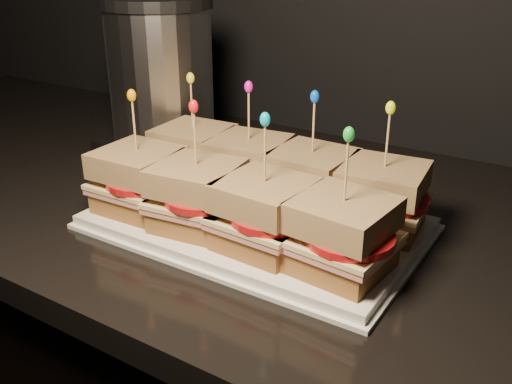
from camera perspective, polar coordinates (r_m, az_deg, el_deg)
The scene contains 63 objects.
granite_slab at distance 0.81m, azimuth 12.71°, elevation -4.93°, with size 2.59×0.71×0.04m, color black.
platter at distance 0.78m, azimuth 0.00°, elevation -3.11°, with size 0.43×0.26×0.02m, color white.
platter_rim at distance 0.78m, azimuth 0.00°, elevation -3.50°, with size 0.44×0.28×0.01m, color white.
sandwich_0_bread_bot at distance 0.89m, azimuth -6.15°, elevation 2.06°, with size 0.10×0.10×0.03m, color brown.
sandwich_0_ham at distance 0.89m, azimuth -6.19°, elevation 3.12°, with size 0.11×0.11×0.01m, color #C87165.
sandwich_0_cheese at distance 0.89m, azimuth -6.21°, elevation 3.55°, with size 0.11×0.11×0.01m, color #EFD48F.
sandwich_0_tomato at distance 0.87m, azimuth -5.86°, elevation 3.75°, with size 0.10×0.10×0.01m, color #B61416.
sandwich_0_bread_top at distance 0.88m, azimuth -6.30°, elevation 5.35°, with size 0.10×0.10×0.03m, color #4E2B0B.
sandwich_0_pick at distance 0.86m, azimuth -6.44°, elevation 8.33°, with size 0.00×0.00×0.09m, color tan.
sandwich_0_frill at distance 0.85m, azimuth -6.58°, elevation 11.25°, with size 0.01×0.01×0.02m, color yellow.
sandwich_1_bread_bot at distance 0.84m, azimuth -0.69°, elevation 0.70°, with size 0.10×0.10×0.03m, color brown.
sandwich_1_ham at distance 0.83m, azimuth -0.70°, elevation 1.83°, with size 0.11×0.11×0.01m, color #C87165.
sandwich_1_cheese at distance 0.83m, azimuth -0.70°, elevation 2.28°, with size 0.11×0.11×0.01m, color #EFD48F.
sandwich_1_tomato at distance 0.82m, azimuth -0.23°, elevation 2.47°, with size 0.10×0.10×0.01m, color #B61416.
sandwich_1_bread_top at distance 0.82m, azimuth -0.71°, elevation 4.18°, with size 0.10×0.10×0.03m, color #4E2B0B.
sandwich_1_pick at distance 0.80m, azimuth -0.73°, elevation 7.36°, with size 0.00×0.00×0.09m, color tan.
sandwich_1_frill at distance 0.79m, azimuth -0.74°, elevation 10.48°, with size 0.01×0.01×0.02m, color #CF149B.
sandwich_2_bread_bot at distance 0.79m, azimuth 5.46°, elevation -0.84°, with size 0.10×0.10×0.03m, color brown.
sandwich_2_ham at distance 0.79m, azimuth 5.51°, elevation 0.35°, with size 0.11×0.11×0.01m, color #C87165.
sandwich_2_cheese at distance 0.78m, azimuth 5.53°, elevation 0.82°, with size 0.11×0.11×0.01m, color #EFD48F.
sandwich_2_tomato at distance 0.77m, azimuth 6.14°, elevation 1.00°, with size 0.10×0.10×0.01m, color #B61416.
sandwich_2_bread_top at distance 0.77m, azimuth 5.61°, elevation 2.82°, with size 0.10×0.10×0.03m, color #4E2B0B.
sandwich_2_pick at distance 0.76m, azimuth 5.76°, elevation 6.17°, with size 0.00×0.00×0.09m, color tan.
sandwich_2_frill at distance 0.74m, azimuth 5.90°, elevation 9.47°, with size 0.01×0.01×0.02m, color blue.
sandwich_3_bread_bot at distance 0.76m, azimuth 12.29°, elevation -2.53°, with size 0.10×0.10×0.03m, color brown.
sandwich_3_ham at distance 0.75m, azimuth 12.40°, elevation -1.31°, with size 0.11×0.11×0.01m, color #C87165.
sandwich_3_cheese at distance 0.75m, azimuth 12.45°, elevation -0.82°, with size 0.11×0.11×0.01m, color #EFD48F.
sandwich_3_tomato at distance 0.73m, azimuth 13.20°, elevation -0.66°, with size 0.10×0.10×0.01m, color #B61416.
sandwich_3_bread_top at distance 0.74m, azimuth 12.65°, elevation 1.26°, with size 0.10×0.10×0.03m, color #4E2B0B.
sandwich_3_pick at distance 0.72m, azimuth 12.98°, elevation 4.74°, with size 0.00×0.00×0.09m, color tan.
sandwich_3_frill at distance 0.71m, azimuth 13.31°, elevation 8.19°, with size 0.01×0.01×0.02m, color #EEFC16.
sandwich_4_bread_bot at distance 0.81m, azimuth -11.45°, elevation -0.64°, with size 0.10×0.10×0.03m, color brown.
sandwich_4_ham at distance 0.80m, azimuth -11.55°, elevation 0.51°, with size 0.11×0.11×0.01m, color #C87165.
sandwich_4_cheese at distance 0.80m, azimuth -11.59°, elevation 0.97°, with size 0.11×0.11×0.01m, color #EFD48F.
sandwich_4_tomato at distance 0.79m, azimuth -11.30°, elevation 1.15°, with size 0.10×0.10×0.01m, color #B61416.
sandwich_4_bread_top at distance 0.79m, azimuth -11.77°, elevation 2.93°, with size 0.10×0.10×0.03m, color #4E2B0B.
sandwich_4_pick at distance 0.78m, azimuth -12.05°, elevation 6.20°, with size 0.00×0.00×0.09m, color tan.
sandwich_4_frill at distance 0.76m, azimuth -12.34°, elevation 9.42°, with size 0.01×0.01×0.02m, color #F59600.
sandwich_5_bread_bot at distance 0.75m, azimuth -5.78°, elevation -2.37°, with size 0.10×0.10×0.03m, color brown.
sandwich_5_ham at distance 0.74m, azimuth -5.84°, elevation -1.13°, with size 0.11×0.11×0.01m, color #C87165.
sandwich_5_cheese at distance 0.74m, azimuth -5.86°, elevation -0.64°, with size 0.11×0.11×0.01m, color #EFD48F.
sandwich_5_tomato at distance 0.72m, azimuth -5.43°, elevation -0.47°, with size 0.10×0.10×0.01m, color #B61416.
sandwich_5_bread_top at distance 0.73m, azimuth -5.96°, elevation 1.46°, with size 0.10×0.10×0.03m, color #4E2B0B.
sandwich_5_pick at distance 0.71m, azimuth -6.11°, elevation 4.99°, with size 0.00×0.00×0.09m, color tan.
sandwich_5_frill at distance 0.70m, azimuth -6.27°, elevation 8.50°, with size 0.01×0.01×0.02m, color red.
sandwich_6_bread_bot at distance 0.70m, azimuth 0.84°, elevation -4.34°, with size 0.10×0.10×0.03m, color brown.
sandwich_6_ham at distance 0.69m, azimuth 0.84°, elevation -3.03°, with size 0.11×0.11×0.01m, color #C87165.
sandwich_6_cheese at distance 0.69m, azimuth 0.85°, elevation -2.51°, with size 0.11×0.11×0.01m, color #EFD48F.
sandwich_6_tomato at distance 0.67m, azimuth 1.45°, elevation -2.37°, with size 0.10×0.10×0.01m, color #B61416.
sandwich_6_bread_top at distance 0.67m, azimuth 0.86°, elevation -0.28°, with size 0.10×0.10×0.03m, color #4E2B0B.
sandwich_6_pick at distance 0.66m, azimuth 0.89°, elevation 3.50°, with size 0.00×0.00×0.09m, color tan.
sandwich_6_frill at distance 0.64m, azimuth 0.91°, elevation 7.28°, with size 0.01×0.01×0.02m, color #09ABBE.
sandwich_7_bread_bot at distance 0.66m, azimuth 8.44°, elevation -6.53°, with size 0.10×0.10×0.03m, color brown.
sandwich_7_ham at distance 0.65m, azimuth 8.53°, elevation -5.16°, with size 0.11×0.11×0.01m, color #C87165.
sandwich_7_cheese at distance 0.64m, azimuth 8.57°, elevation -4.62°, with size 0.11×0.11×0.01m, color #EFD48F.
sandwich_7_tomato at distance 0.63m, azimuth 9.37°, elevation -4.50°, with size 0.10×0.10×0.01m, color #B61416.
sandwich_7_bread_top at distance 0.63m, azimuth 8.73°, elevation -2.28°, with size 0.10×0.10×0.03m, color #4E2B0B.
sandwich_7_pick at distance 0.61m, azimuth 8.99°, elevation 1.71°, with size 0.00×0.00×0.09m, color tan.
sandwich_7_frill at distance 0.60m, azimuth 9.27°, elevation 5.71°, with size 0.01×0.01×0.02m, color green.
appliance_base at distance 1.06m, azimuth -8.97°, elevation 4.30°, with size 0.22×0.18×0.03m, color #262628.
appliance_body at distance 1.02m, azimuth -9.44°, elevation 11.18°, with size 0.18×0.18×0.23m, color silver.
appliance_lid at distance 1.00m, azimuth -9.94°, elevation 18.19°, with size 0.19×0.19×0.02m, color #262628.
appliance at distance 1.02m, azimuth -9.42°, elevation 10.94°, with size 0.22×0.18×0.28m, color silver, non-canonical shape.
Camera 1 is at (-0.13, 0.98, 1.29)m, focal length 40.00 mm.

